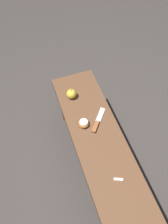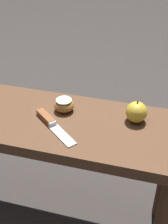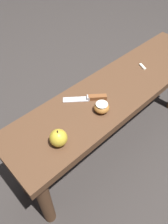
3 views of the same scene
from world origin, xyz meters
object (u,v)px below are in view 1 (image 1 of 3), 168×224
(wooden_bench, at_px, (101,153))
(apple_whole, at_px, (71,94))
(knife, at_px, (97,123))
(apple_cut, at_px, (84,123))

(wooden_bench, distance_m, apple_whole, 0.45)
(wooden_bench, xyz_separation_m, knife, (-0.17, 0.03, 0.10))
(knife, bearing_deg, apple_cut, 116.12)
(apple_cut, bearing_deg, apple_whole, -178.70)
(wooden_bench, distance_m, knife, 0.19)
(knife, relative_size, apple_cut, 2.55)
(wooden_bench, bearing_deg, apple_cut, -163.30)
(wooden_bench, height_order, knife, knife)
(apple_whole, bearing_deg, wooden_bench, 8.12)
(knife, relative_size, apple_whole, 2.21)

